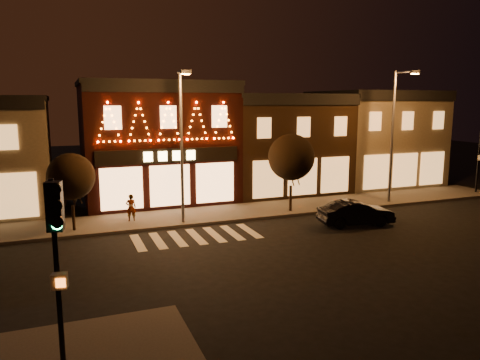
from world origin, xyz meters
TOP-DOWN VIEW (x-y plane):
  - ground at (0.00, 0.00)m, footprint 120.00×120.00m
  - sidewalk_far at (2.00, 8.00)m, footprint 44.00×4.00m
  - building_pulp at (0.00, 13.98)m, footprint 10.20×8.34m
  - building_right_a at (9.50, 13.99)m, footprint 9.20×8.28m
  - building_right_b at (18.50, 13.99)m, footprint 9.20×8.28m
  - traffic_signal_near at (-6.50, -7.28)m, footprint 0.41×0.53m
  - streetlamp_mid at (-0.05, 6.35)m, footprint 0.55×1.94m
  - streetlamp_right at (14.58, 6.61)m, footprint 0.56×2.00m
  - tree_left at (-5.90, 7.07)m, footprint 2.47×2.47m
  - tree_right at (6.99, 6.91)m, footprint 2.89×2.89m
  - dark_sedan at (9.11, 2.93)m, footprint 4.41×2.05m
  - pedestrian at (-2.75, 7.93)m, footprint 0.61×0.43m

SIDE VIEW (x-z plane):
  - ground at x=0.00m, z-range 0.00..0.00m
  - sidewalk_far at x=2.00m, z-range 0.00..0.15m
  - dark_sedan at x=9.11m, z-range 0.00..1.40m
  - pedestrian at x=-2.75m, z-range 0.15..1.72m
  - tree_left at x=-5.90m, z-range 0.98..5.11m
  - tree_right at x=6.99m, z-range 1.12..5.95m
  - traffic_signal_near at x=-6.50m, z-range 1.18..6.22m
  - building_right_a at x=9.50m, z-range 0.01..7.51m
  - building_right_b at x=18.50m, z-range 0.01..7.81m
  - building_pulp at x=0.00m, z-range 0.01..8.31m
  - streetlamp_mid at x=-0.05m, z-range 0.88..9.33m
  - streetlamp_right at x=14.58m, z-range 0.91..9.70m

